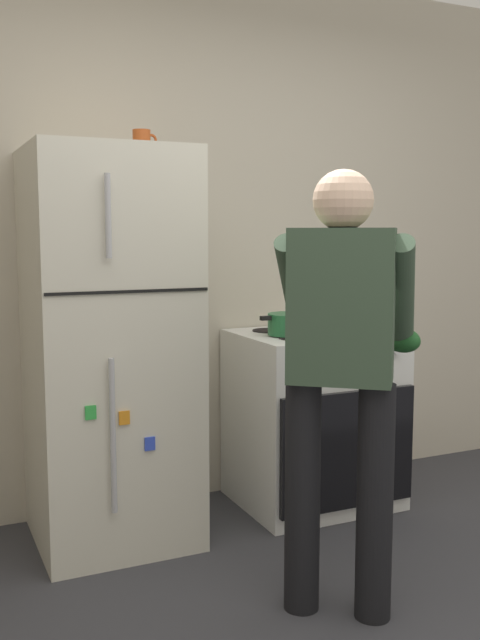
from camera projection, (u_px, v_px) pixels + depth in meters
kitchen_wall_back at (193, 239)px, 3.71m from camera, size 6.00×0.10×2.70m
refrigerator at (109, 348)px, 3.20m from camera, size 0.68×0.72×1.74m
stove_range at (314, 418)px, 3.68m from camera, size 0.76×0.67×0.89m
person_cook at (342, 353)px, 2.56m from camera, size 0.68×0.72×1.60m
red_pot at (291, 324)px, 3.51m from camera, size 0.33×0.23×0.10m
coffee_mug at (142, 141)px, 3.21m from camera, size 0.11×0.08×0.10m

